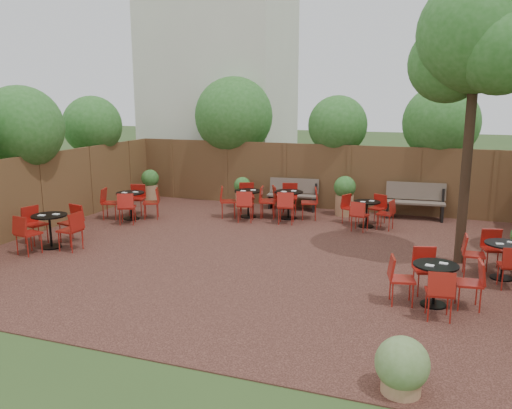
% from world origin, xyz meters
% --- Properties ---
extents(ground, '(80.00, 80.00, 0.00)m').
position_xyz_m(ground, '(0.00, 0.00, 0.00)').
color(ground, '#354F23').
rests_on(ground, ground).
extents(courtyard_paving, '(12.00, 10.00, 0.02)m').
position_xyz_m(courtyard_paving, '(0.00, 0.00, 0.01)').
color(courtyard_paving, '#311914').
rests_on(courtyard_paving, ground).
extents(fence_back, '(12.00, 0.08, 2.00)m').
position_xyz_m(fence_back, '(0.00, 5.00, 1.00)').
color(fence_back, brown).
rests_on(fence_back, ground).
extents(fence_left, '(0.08, 10.00, 2.00)m').
position_xyz_m(fence_left, '(-6.00, 0.00, 1.00)').
color(fence_left, brown).
rests_on(fence_left, ground).
extents(neighbour_building, '(5.00, 4.00, 8.00)m').
position_xyz_m(neighbour_building, '(-4.50, 8.00, 4.00)').
color(neighbour_building, silver).
rests_on(neighbour_building, ground).
extents(overhang_foliage, '(15.59, 10.79, 2.60)m').
position_xyz_m(overhang_foliage, '(-2.41, 2.44, 2.69)').
color(overhang_foliage, '#2A6420').
rests_on(overhang_foliage, ground).
extents(courtyard_tree, '(2.54, 2.44, 5.76)m').
position_xyz_m(courtyard_tree, '(4.09, 0.80, 4.43)').
color(courtyard_tree, black).
rests_on(courtyard_tree, courtyard_paving).
extents(park_bench_left, '(1.56, 0.64, 0.94)m').
position_xyz_m(park_bench_left, '(-0.62, 4.63, 0.50)').
color(park_bench_left, brown).
rests_on(park_bench_left, courtyard_paving).
extents(park_bench_right, '(1.67, 0.66, 1.01)m').
position_xyz_m(park_bench_right, '(2.97, 4.63, 0.54)').
color(park_bench_right, brown).
rests_on(park_bench_right, courtyard_paving).
extents(bistro_tables, '(11.10, 6.72, 0.91)m').
position_xyz_m(bistro_tables, '(-0.49, 1.26, 0.46)').
color(bistro_tables, black).
rests_on(bistro_tables, courtyard_paving).
extents(planters, '(11.18, 4.19, 1.15)m').
position_xyz_m(planters, '(-0.40, 3.55, 0.59)').
color(planters, '#A07650').
rests_on(planters, courtyard_paving).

